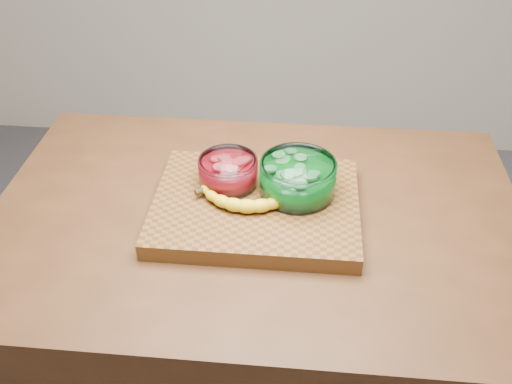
{
  "coord_description": "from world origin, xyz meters",
  "views": [
    {
      "loc": [
        0.09,
        -0.98,
        1.71
      ],
      "look_at": [
        0.0,
        0.0,
        0.96
      ],
      "focal_mm": 40.0,
      "sensor_mm": 36.0,
      "label": 1
    }
  ],
  "objects": [
    {
      "name": "cutting_board",
      "position": [
        0.0,
        0.0,
        0.92
      ],
      "size": [
        0.45,
        0.35,
        0.04
      ],
      "primitive_type": "cube",
      "color": "brown",
      "rests_on": "counter"
    },
    {
      "name": "bowl_red",
      "position": [
        -0.07,
        0.06,
        0.97
      ],
      "size": [
        0.13,
        0.13,
        0.06
      ],
      "color": "white",
      "rests_on": "cutting_board"
    },
    {
      "name": "counter",
      "position": [
        0.0,
        0.0,
        0.45
      ],
      "size": [
        1.2,
        0.8,
        0.9
      ],
      "primitive_type": "cube",
      "color": "#4A2B16",
      "rests_on": "ground"
    },
    {
      "name": "banana",
      "position": [
        -0.02,
        -0.02,
        0.96
      ],
      "size": [
        0.25,
        0.11,
        0.03
      ],
      "primitive_type": null,
      "color": "yellow",
      "rests_on": "cutting_board"
    },
    {
      "name": "bowl_green",
      "position": [
        0.09,
        0.03,
        0.98
      ],
      "size": [
        0.17,
        0.17,
        0.08
      ],
      "color": "white",
      "rests_on": "cutting_board"
    }
  ]
}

